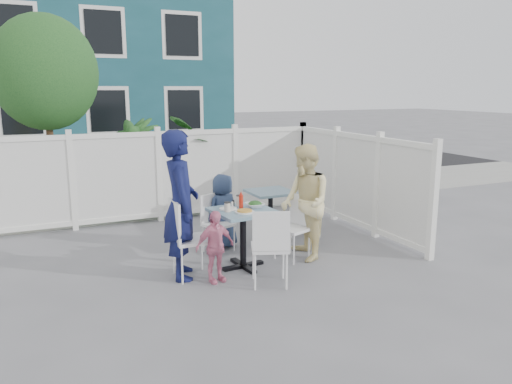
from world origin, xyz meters
name	(u,v)px	position (x,y,z in m)	size (l,w,h in m)	color
ground	(196,263)	(0.00, 0.00, 0.00)	(80.00, 80.00, 0.00)	slate
near_sidewalk	(140,205)	(0.00, 3.80, 0.01)	(24.00, 2.60, 0.01)	gray
street	(112,176)	(0.00, 7.50, 0.00)	(24.00, 5.00, 0.01)	black
far_sidewalk	(97,161)	(0.00, 10.60, 0.01)	(24.00, 1.60, 0.01)	gray
building	(66,70)	(-0.50, 14.00, 3.00)	(11.00, 6.00, 6.00)	#184850
fence_back	(159,178)	(0.10, 2.40, 0.78)	(5.86, 0.08, 1.60)	white
fence_right	(355,182)	(3.00, 0.60, 0.78)	(0.08, 3.66, 1.60)	white
tree	(45,73)	(-1.60, 3.30, 2.59)	(1.80, 1.62, 3.59)	#382316
utility_cabinet	(20,183)	(-2.16, 4.00, 0.59)	(0.64, 0.46, 1.19)	gold
potted_shrub_a	(133,167)	(-0.21, 3.10, 0.90)	(1.00, 1.00, 1.79)	#19421C
potted_shrub_b	(208,163)	(1.22, 3.00, 0.90)	(1.63, 1.41, 1.81)	#19421C
main_table	(243,223)	(0.52, -0.41, 0.61)	(0.82, 0.82, 0.79)	slate
spare_table	(270,201)	(1.52, 0.82, 0.56)	(0.69, 0.69, 0.72)	slate
chair_left	(185,233)	(-0.28, -0.45, 0.58)	(0.44, 0.46, 1.00)	white
chair_right	(296,222)	(1.34, -0.36, 0.52)	(0.51, 0.52, 0.89)	white
chair_back	(215,218)	(0.43, 0.40, 0.49)	(0.49, 0.49, 0.83)	white
chair_near	(270,242)	(0.56, -1.16, 0.56)	(0.56, 0.55, 0.96)	white
chair_spare	(310,207)	(1.99, 0.35, 0.51)	(0.51, 0.50, 0.87)	white
man	(181,205)	(-0.30, -0.39, 0.93)	(0.68, 0.44, 1.85)	#101544
woman	(305,202)	(1.44, -0.42, 0.80)	(0.78, 0.61, 1.60)	#F7D75E
boy	(223,211)	(0.59, 0.51, 0.56)	(0.54, 0.35, 1.11)	navy
toddler	(215,247)	(0.02, -0.73, 0.45)	(0.53, 0.22, 0.90)	pink
plate_main	(245,212)	(0.48, -0.56, 0.80)	(0.25, 0.25, 0.02)	white
plate_side	(228,209)	(0.35, -0.32, 0.80)	(0.23, 0.23, 0.02)	white
salad_bowl	(255,205)	(0.72, -0.37, 0.82)	(0.24, 0.24, 0.06)	white
coffee_cup_a	(227,207)	(0.30, -0.43, 0.85)	(0.08, 0.08, 0.12)	beige
coffee_cup_b	(239,201)	(0.58, -0.17, 0.85)	(0.09, 0.09, 0.13)	beige
ketchup_bottle	(241,202)	(0.53, -0.34, 0.88)	(0.06, 0.06, 0.18)	red
salt_shaker	(232,204)	(0.46, -0.20, 0.82)	(0.03, 0.03, 0.07)	white
pepper_shaker	(233,203)	(0.49, -0.15, 0.83)	(0.03, 0.03, 0.07)	black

